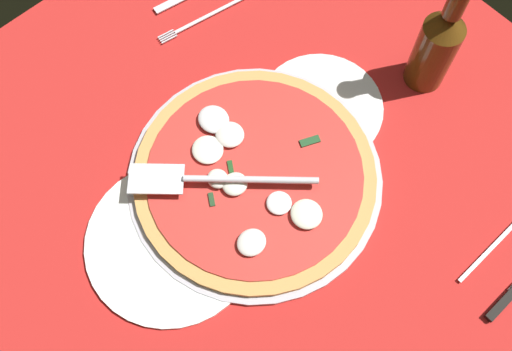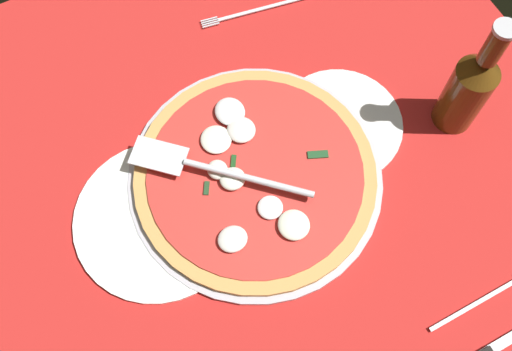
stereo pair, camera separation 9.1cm
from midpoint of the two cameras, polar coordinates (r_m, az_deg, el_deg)
name	(u,v)px [view 2 (the right image)]	position (r cm, az deg, el deg)	size (l,w,h in cm)	color
ground_plane	(267,175)	(93.55, 3.82, -0.27)	(100.66, 100.66, 0.80)	red
checker_pattern	(267,174)	(93.14, 3.84, -0.17)	(100.66, 100.66, 0.10)	white
pizza_pan	(256,180)	(91.99, 2.80, -0.71)	(38.89, 38.89, 1.15)	#B3B0BA
dinner_plate_left	(159,219)	(90.27, -6.39, -4.49)	(25.33, 25.33, 1.00)	white
dinner_plate_right	(339,124)	(97.62, 10.53, 4.47)	(20.07, 20.07, 1.00)	silver
pizza	(255,176)	(90.79, 2.71, -0.35)	(36.81, 36.81, 2.71)	tan
pizza_server	(215,170)	(88.55, -1.03, 0.21)	(22.24, 21.33, 1.00)	silver
place_setting_near	(487,326)	(93.65, 23.69, -13.23)	(19.43, 13.59, 1.40)	white
beer_bottle	(469,88)	(96.08, 22.11, 7.41)	(6.44, 6.44, 23.52)	#54340F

